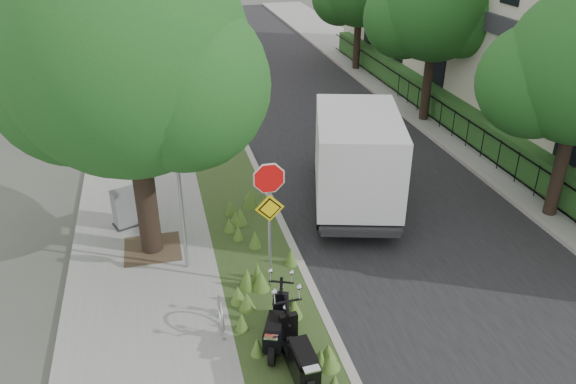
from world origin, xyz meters
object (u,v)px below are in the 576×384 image
(scooter_near, at_px, (300,362))
(scooter_far, at_px, (276,332))
(sign_assembly, at_px, (269,201))
(utility_cabinet, at_px, (127,208))
(box_truck, at_px, (355,153))

(scooter_near, bearing_deg, scooter_far, 104.55)
(sign_assembly, relative_size, scooter_far, 1.96)
(scooter_far, bearing_deg, utility_cabinet, 116.91)
(sign_assembly, height_order, scooter_far, sign_assembly)
(utility_cabinet, bearing_deg, scooter_far, -63.09)
(box_truck, xyz_separation_m, utility_cabinet, (-6.46, 0.08, -0.99))
(scooter_near, distance_m, scooter_far, 0.96)
(scooter_far, bearing_deg, box_truck, 57.08)
(scooter_near, bearing_deg, utility_cabinet, 115.29)
(scooter_far, relative_size, utility_cabinet, 1.58)
(scooter_near, relative_size, utility_cabinet, 1.87)
(scooter_near, height_order, box_truck, box_truck)
(scooter_far, bearing_deg, sign_assembly, 80.68)
(box_truck, height_order, utility_cabinet, box_truck)
(sign_assembly, relative_size, utility_cabinet, 3.11)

